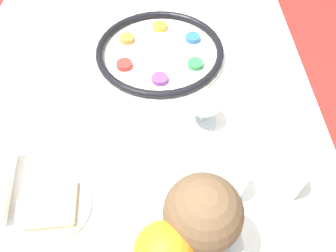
% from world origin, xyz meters
% --- Properties ---
extents(ground_plane, '(8.00, 8.00, 0.00)m').
position_xyz_m(ground_plane, '(0.00, 0.00, 0.00)').
color(ground_plane, maroon).
extents(dining_table, '(1.52, 0.92, 0.75)m').
position_xyz_m(dining_table, '(0.00, 0.00, 0.37)').
color(dining_table, white).
rests_on(dining_table, ground_plane).
extents(seder_plate, '(0.36, 0.36, 0.03)m').
position_xyz_m(seder_plate, '(-0.26, 0.06, 0.76)').
color(seder_plate, white).
rests_on(seder_plate, dining_table).
extents(wine_glass, '(0.08, 0.08, 0.12)m').
position_xyz_m(wine_glass, '(-0.02, 0.16, 0.83)').
color(wine_glass, silver).
rests_on(wine_glass, dining_table).
extents(fruit_stand, '(0.19, 0.19, 0.11)m').
position_xyz_m(fruit_stand, '(0.31, 0.10, 0.83)').
color(fruit_stand, silver).
rests_on(fruit_stand, dining_table).
extents(orange_fruit, '(0.09, 0.09, 0.09)m').
position_xyz_m(orange_fruit, '(0.33, 0.07, 0.90)').
color(orange_fruit, orange).
rests_on(orange_fruit, fruit_stand).
extents(coconut, '(0.12, 0.12, 0.12)m').
position_xyz_m(coconut, '(0.28, 0.13, 0.91)').
color(coconut, brown).
rests_on(coconut, fruit_stand).
extents(bread_plate, '(0.15, 0.15, 0.02)m').
position_xyz_m(bread_plate, '(0.20, -0.15, 0.75)').
color(bread_plate, beige).
rests_on(bread_plate, dining_table).
extents(napkin_roll, '(0.17, 0.07, 0.05)m').
position_xyz_m(napkin_roll, '(0.16, -0.26, 0.77)').
color(napkin_roll, white).
rests_on(napkin_roll, dining_table).
extents(cup_near, '(0.07, 0.07, 0.08)m').
position_xyz_m(cup_near, '(0.16, 0.32, 0.79)').
color(cup_near, silver).
rests_on(cup_near, dining_table).
extents(cup_mid, '(0.07, 0.07, 0.08)m').
position_xyz_m(cup_mid, '(0.17, 0.20, 0.79)').
color(cup_mid, silver).
rests_on(cup_mid, dining_table).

